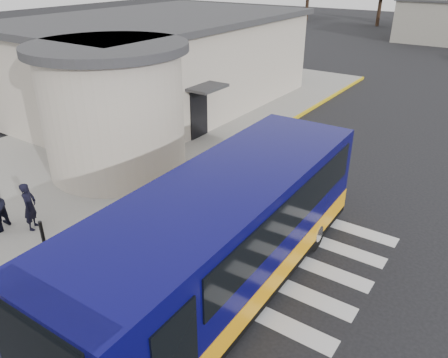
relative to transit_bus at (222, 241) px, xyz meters
The scene contains 8 objects.
ground 3.30m from the transit_bus, 96.62° to the left, with size 140.00×140.00×0.00m, color black.
sidewalk 11.72m from the transit_bus, 143.37° to the left, with size 10.00×34.00×0.15m, color gray.
curb_strip 8.33m from the transit_bus, 122.30° to the left, with size 0.12×34.00×0.16m, color yellow.
station_building 14.95m from the transit_bus, 138.62° to the left, with size 12.70×18.70×4.80m.
crosswalk 2.72m from the transit_bus, 111.42° to the left, with size 8.00×5.35×0.01m.
transit_bus is the anchor object (origin of this frame).
pedestrian_a 6.38m from the transit_bus, 169.46° to the right, with size 0.55×0.36×1.52m, color black.
bollard 4.98m from the transit_bus, 157.22° to the right, with size 0.10×0.10×1.21m, color black.
Camera 1 is at (5.34, -10.15, 7.49)m, focal length 35.00 mm.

